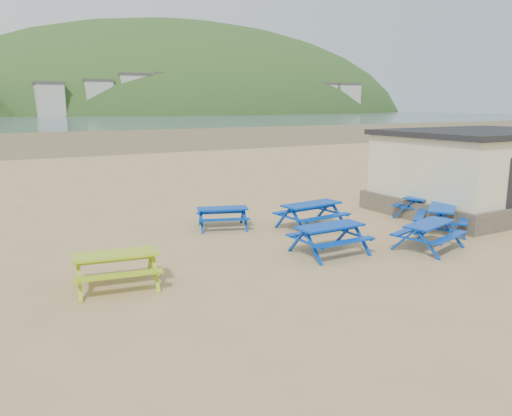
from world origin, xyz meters
TOP-DOWN VIEW (x-y plane):
  - ground at (0.00, 0.00)m, footprint 400.00×400.00m
  - wet_sand at (0.00, 55.00)m, footprint 400.00×400.00m
  - picnic_table_blue_a at (0.45, 3.34)m, footprint 2.03×1.83m
  - picnic_table_blue_b at (3.03, 1.80)m, footprint 2.22×1.86m
  - picnic_table_blue_c at (7.64, 1.11)m, footprint 2.40×2.15m
  - picnic_table_blue_d at (1.77, -0.79)m, footprint 1.95×1.58m
  - picnic_table_blue_e at (4.54, -1.85)m, footprint 2.20×1.95m
  - picnic_table_blue_f at (6.56, -0.60)m, footprint 2.56×2.48m
  - picnic_table_yellow at (-4.08, -0.44)m, footprint 2.11×1.81m
  - amenity_block at (10.50, 1.00)m, footprint 7.40×5.40m
  - headland_town at (90.00, 229.68)m, footprint 264.00×144.00m

SIDE VIEW (x-z plane):
  - headland_town at x=90.00m, z-range -63.91..44.09m
  - ground at x=0.00m, z-range 0.00..0.00m
  - wet_sand at x=0.00m, z-range 0.00..0.00m
  - picnic_table_blue_a at x=0.45m, z-range 0.00..0.70m
  - picnic_table_blue_e at x=4.54m, z-range 0.00..0.78m
  - picnic_table_yellow at x=-4.08m, z-range 0.00..0.79m
  - picnic_table_blue_d at x=1.77m, z-range 0.00..0.82m
  - picnic_table_blue_f at x=6.56m, z-range 0.00..0.84m
  - picnic_table_blue_c at x=7.64m, z-range 0.00..0.84m
  - picnic_table_blue_b at x=3.03m, z-range 0.00..0.87m
  - amenity_block at x=10.50m, z-range -0.01..3.14m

